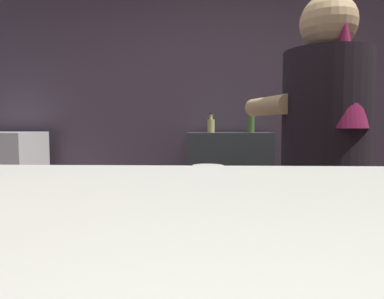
% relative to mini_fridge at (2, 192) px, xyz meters
% --- Properties ---
extents(wall_back, '(5.20, 0.10, 2.70)m').
position_rel_mini_fridge_xyz_m(wall_back, '(2.03, 0.45, 0.81)').
color(wall_back, '#524657').
rests_on(wall_back, ground).
extents(prep_counter, '(2.10, 0.60, 0.89)m').
position_rel_mini_fridge_xyz_m(prep_counter, '(2.38, -1.15, -0.10)').
color(prep_counter, '#4B402F').
rests_on(prep_counter, ground).
extents(back_shelf, '(0.76, 0.36, 1.07)m').
position_rel_mini_fridge_xyz_m(back_shelf, '(2.04, 0.17, -0.00)').
color(back_shelf, '#373F42').
rests_on(back_shelf, ground).
extents(mini_fridge, '(0.64, 0.58, 1.08)m').
position_rel_mini_fridge_xyz_m(mini_fridge, '(0.00, 0.00, 0.00)').
color(mini_fridge, white).
rests_on(mini_fridge, ground).
extents(bartender, '(0.49, 0.55, 1.65)m').
position_rel_mini_fridge_xyz_m(bartender, '(2.29, -1.60, 0.41)').
color(bartender, '#30273F').
rests_on(bartender, ground).
extents(mixing_bowl, '(0.16, 0.16, 0.04)m').
position_rel_mini_fridge_xyz_m(mixing_bowl, '(1.83, -1.20, 0.37)').
color(mixing_bowl, beige).
rests_on(mixing_bowl, prep_counter).
extents(chefs_knife, '(0.24, 0.10, 0.01)m').
position_rel_mini_fridge_xyz_m(chefs_knife, '(2.57, -1.20, 0.35)').
color(chefs_knife, silver).
rests_on(chefs_knife, prep_counter).
extents(bottle_hot_sauce, '(0.07, 0.07, 0.18)m').
position_rel_mini_fridge_xyz_m(bottle_hot_sauce, '(1.87, 0.20, 0.60)').
color(bottle_hot_sauce, '#DACF79').
rests_on(bottle_hot_sauce, back_shelf).
extents(bottle_olive_oil, '(0.07, 0.07, 0.26)m').
position_rel_mini_fridge_xyz_m(bottle_olive_oil, '(2.23, 0.17, 0.63)').
color(bottle_olive_oil, '#4E7B34').
rests_on(bottle_olive_oil, back_shelf).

